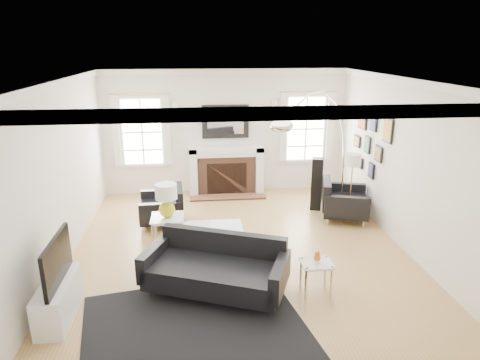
{
  "coord_description": "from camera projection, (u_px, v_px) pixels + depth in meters",
  "views": [
    {
      "loc": [
        -0.68,
        -6.55,
        3.3
      ],
      "look_at": [
        0.05,
        0.3,
        1.11
      ],
      "focal_mm": 32.0,
      "sensor_mm": 36.0,
      "label": 1
    }
  ],
  "objects": [
    {
      "name": "coffee_table",
      "position": [
        214.0,
        233.0,
        6.89
      ],
      "size": [
        0.96,
        0.96,
        0.43
      ],
      "color": "silver",
      "rests_on": "floor"
    },
    {
      "name": "speaker_tower",
      "position": [
        317.0,
        184.0,
        8.83
      ],
      "size": [
        0.28,
        0.28,
        1.1
      ],
      "primitive_type": "cube",
      "rotation": [
        0.0,
        0.0,
        -0.35
      ],
      "color": "black",
      "rests_on": "floor"
    },
    {
      "name": "floor",
      "position": [
        239.0,
        248.0,
        7.28
      ],
      "size": [
        6.0,
        6.0,
        0.0
      ],
      "primitive_type": "plane",
      "color": "#AC7F48",
      "rests_on": "ground"
    },
    {
      "name": "tv_unit",
      "position": [
        58.0,
        295.0,
        5.32
      ],
      "size": [
        0.35,
        1.0,
        1.09
      ],
      "color": "white",
      "rests_on": "floor"
    },
    {
      "name": "crown_molding",
      "position": [
        239.0,
        83.0,
        6.45
      ],
      "size": [
        5.5,
        6.0,
        0.12
      ],
      "primitive_type": "cube",
      "color": "white",
      "rests_on": "back_wall"
    },
    {
      "name": "left_wall",
      "position": [
        62.0,
        174.0,
        6.58
      ],
      "size": [
        0.04,
        6.0,
        2.8
      ],
      "primitive_type": "cube",
      "color": "silver",
      "rests_on": "floor"
    },
    {
      "name": "orange_vase",
      "position": [
        317.0,
        257.0,
        5.78
      ],
      "size": [
        0.1,
        0.1,
        0.15
      ],
      "color": "#CC631A",
      "rests_on": "nesting_table"
    },
    {
      "name": "fireplace",
      "position": [
        226.0,
        171.0,
        9.76
      ],
      "size": [
        1.7,
        0.69,
        1.11
      ],
      "color": "white",
      "rests_on": "floor"
    },
    {
      "name": "sofa",
      "position": [
        217.0,
        269.0,
        5.91
      ],
      "size": [
        2.12,
        1.53,
        0.63
      ],
      "color": "black",
      "rests_on": "floor"
    },
    {
      "name": "gourd_lamp",
      "position": [
        166.0,
        198.0,
        6.94
      ],
      "size": [
        0.35,
        0.35,
        0.57
      ],
      "color": "gold",
      "rests_on": "side_table_left"
    },
    {
      "name": "right_wall",
      "position": [
        403.0,
        164.0,
        7.13
      ],
      "size": [
        0.04,
        6.0,
        2.8
      ],
      "primitive_type": "cube",
      "color": "silver",
      "rests_on": "floor"
    },
    {
      "name": "armchair_left",
      "position": [
        164.0,
        208.0,
        8.14
      ],
      "size": [
        0.85,
        0.94,
        0.6
      ],
      "color": "black",
      "rests_on": "floor"
    },
    {
      "name": "armchair_right",
      "position": [
        342.0,
        202.0,
        8.37
      ],
      "size": [
        1.07,
        1.14,
        0.64
      ],
      "color": "black",
      "rests_on": "floor"
    },
    {
      "name": "stick_floor_lamp",
      "position": [
        353.0,
        164.0,
        7.9
      ],
      "size": [
        0.28,
        0.28,
        1.38
      ],
      "color": "#BD8C41",
      "rests_on": "floor"
    },
    {
      "name": "side_table_left",
      "position": [
        168.0,
        223.0,
        7.07
      ],
      "size": [
        0.54,
        0.54,
        0.59
      ],
      "color": "silver",
      "rests_on": "floor"
    },
    {
      "name": "ceiling",
      "position": [
        239.0,
        79.0,
        6.43
      ],
      "size": [
        5.5,
        6.0,
        0.02
      ],
      "primitive_type": "cube",
      "color": "white",
      "rests_on": "back_wall"
    },
    {
      "name": "back_wall",
      "position": [
        225.0,
        132.0,
        9.7
      ],
      "size": [
        5.5,
        0.04,
        2.8
      ],
      "primitive_type": "cube",
      "color": "silver",
      "rests_on": "floor"
    },
    {
      "name": "window_right",
      "position": [
        306.0,
        128.0,
        9.81
      ],
      "size": [
        1.24,
        0.15,
        1.62
      ],
      "color": "white",
      "rests_on": "back_wall"
    },
    {
      "name": "area_rug",
      "position": [
        196.0,
        329.0,
        5.18
      ],
      "size": [
        3.0,
        2.65,
        0.01
      ],
      "primitive_type": "cube",
      "rotation": [
        0.0,
        0.0,
        0.18
      ],
      "color": "black",
      "rests_on": "floor"
    },
    {
      "name": "gallery_wall",
      "position": [
        371.0,
        140.0,
        8.31
      ],
      "size": [
        0.04,
        1.73,
        1.29
      ],
      "color": "black",
      "rests_on": "right_wall"
    },
    {
      "name": "mantel_mirror",
      "position": [
        225.0,
        122.0,
        9.58
      ],
      "size": [
        1.05,
        0.07,
        0.75
      ],
      "color": "black",
      "rests_on": "back_wall"
    },
    {
      "name": "arc_floor_lamp",
      "position": [
        316.0,
        155.0,
        7.57
      ],
      "size": [
        1.86,
        1.73,
        2.64
      ],
      "color": "white",
      "rests_on": "floor"
    },
    {
      "name": "window_left",
      "position": [
        142.0,
        132.0,
        9.44
      ],
      "size": [
        1.24,
        0.15,
        1.62
      ],
      "color": "white",
      "rests_on": "back_wall"
    },
    {
      "name": "front_wall",
      "position": [
        272.0,
        257.0,
        4.01
      ],
      "size": [
        5.5,
        0.04,
        2.8
      ],
      "primitive_type": "cube",
      "color": "silver",
      "rests_on": "floor"
    },
    {
      "name": "nesting_table",
      "position": [
        316.0,
        270.0,
        5.84
      ],
      "size": [
        0.43,
        0.36,
        0.47
      ],
      "color": "silver",
      "rests_on": "floor"
    }
  ]
}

